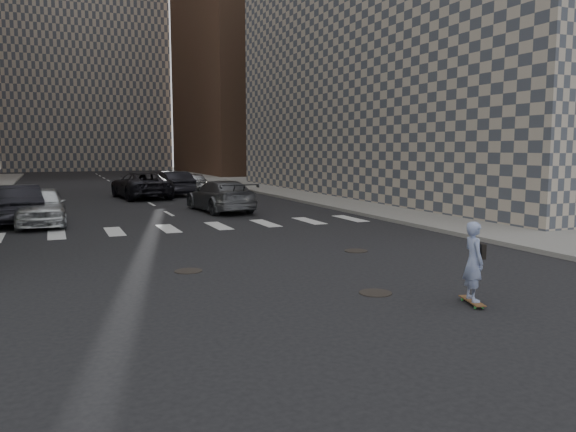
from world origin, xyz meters
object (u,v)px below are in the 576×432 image
at_px(silver_sedan, 41,206).
at_px(traffic_car_d, 194,182).
at_px(skateboarder, 474,261).
at_px(traffic_car_c, 141,185).
at_px(traffic_car_b, 220,196).
at_px(traffic_car_a, 16,204).
at_px(traffic_car_e, 173,183).

xyz_separation_m(silver_sedan, traffic_car_d, (10.05, 16.11, -0.12)).
xyz_separation_m(skateboarder, traffic_car_c, (-2.47, 27.06, -0.06)).
xyz_separation_m(traffic_car_b, traffic_car_c, (-2.51, 9.06, 0.05)).
height_order(silver_sedan, traffic_car_b, silver_sedan).
xyz_separation_m(silver_sedan, traffic_car_c, (5.53, 11.16, 0.04)).
bearing_deg(silver_sedan, traffic_car_d, 58.83).
bearing_deg(skateboarder, traffic_car_b, 106.32).
bearing_deg(skateboarder, traffic_car_d, 102.78).
height_order(skateboarder, traffic_car_a, skateboarder).
bearing_deg(traffic_car_a, silver_sedan, 124.19).
relative_size(traffic_car_a, traffic_car_c, 0.83).
relative_size(skateboarder, traffic_car_c, 0.28).
bearing_deg(traffic_car_a, traffic_car_d, -133.50).
bearing_deg(traffic_car_c, skateboarder, 88.99).
bearing_deg(traffic_car_d, traffic_car_e, 58.79).
height_order(traffic_car_d, traffic_car_e, traffic_car_e).
bearing_deg(traffic_car_b, silver_sedan, 9.99).
bearing_deg(traffic_car_e, traffic_car_c, 25.03).
relative_size(traffic_car_d, traffic_car_e, 0.80).
relative_size(silver_sedan, traffic_car_b, 0.87).
height_order(traffic_car_c, traffic_car_e, traffic_car_c).
relative_size(skateboarder, traffic_car_e, 0.35).
relative_size(silver_sedan, traffic_car_d, 1.19).
bearing_deg(silver_sedan, traffic_car_c, 64.43).
relative_size(traffic_car_b, traffic_car_d, 1.37).
height_order(traffic_car_c, traffic_car_d, traffic_car_c).
xyz_separation_m(skateboarder, traffic_car_b, (0.03, 18.00, -0.10)).
bearing_deg(traffic_car_e, silver_sedan, 52.68).
xyz_separation_m(traffic_car_a, traffic_car_c, (6.50, 10.06, 0.02)).
bearing_deg(traffic_car_a, traffic_car_b, 179.14).
bearing_deg(skateboarder, traffic_car_e, 106.89).
bearing_deg(silver_sedan, traffic_car_e, 58.85).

